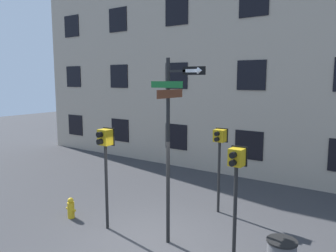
% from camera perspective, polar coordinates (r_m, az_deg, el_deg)
% --- Properties ---
extents(ground_plane, '(60.00, 60.00, 0.00)m').
position_cam_1_polar(ground_plane, '(8.39, -3.09, -19.86)').
color(ground_plane, '#38383A').
extents(building_facade, '(24.00, 0.63, 13.67)m').
position_cam_1_polar(building_facade, '(13.70, 15.21, 20.04)').
color(building_facade, tan).
rests_on(building_facade, ground_plane).
extents(street_sign_pole, '(1.39, 1.02, 4.42)m').
position_cam_1_polar(street_sign_pole, '(7.57, 0.49, -1.72)').
color(street_sign_pole, black).
rests_on(street_sign_pole, ground_plane).
extents(pedestrian_signal_left, '(0.38, 0.40, 2.70)m').
position_cam_1_polar(pedestrian_signal_left, '(8.61, -10.88, -4.16)').
color(pedestrian_signal_left, black).
rests_on(pedestrian_signal_left, ground_plane).
extents(pedestrian_signal_right, '(0.35, 0.40, 2.57)m').
position_cam_1_polar(pedestrian_signal_right, '(6.96, 11.75, -8.30)').
color(pedestrian_signal_right, black).
rests_on(pedestrian_signal_right, ground_plane).
extents(pedestrian_signal_across, '(0.39, 0.40, 2.53)m').
position_cam_1_polar(pedestrian_signal_across, '(9.67, 8.94, -3.65)').
color(pedestrian_signal_across, black).
rests_on(pedestrian_signal_across, ground_plane).
extents(fire_hydrant, '(0.36, 0.20, 0.60)m').
position_cam_1_polar(fire_hydrant, '(10.04, -16.55, -13.55)').
color(fire_hydrant, gold).
rests_on(fire_hydrant, ground_plane).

